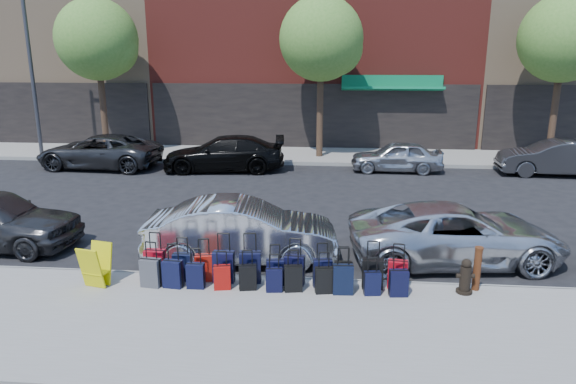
# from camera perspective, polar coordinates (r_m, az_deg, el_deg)

# --- Properties ---
(ground) EXTENTS (120.00, 120.00, 0.00)m
(ground) POSITION_cam_1_polar(r_m,az_deg,el_deg) (15.44, 0.46, -3.10)
(ground) COLOR black
(ground) RESTS_ON ground
(sidewalk_near) EXTENTS (60.00, 4.00, 0.15)m
(sidewalk_near) POSITION_cam_1_polar(r_m,az_deg,el_deg) (9.47, -2.97, -14.82)
(sidewalk_near) COLOR gray
(sidewalk_near) RESTS_ON ground
(sidewalk_far) EXTENTS (60.00, 4.00, 0.15)m
(sidewalk_far) POSITION_cam_1_polar(r_m,az_deg,el_deg) (25.11, 2.38, 4.09)
(sidewalk_far) COLOR gray
(sidewalk_far) RESTS_ON ground
(curb_near) EXTENTS (60.00, 0.08, 0.15)m
(curb_near) POSITION_cam_1_polar(r_m,az_deg,el_deg) (11.25, -1.49, -9.75)
(curb_near) COLOR gray
(curb_near) RESTS_ON ground
(curb_far) EXTENTS (60.00, 0.08, 0.15)m
(curb_far) POSITION_cam_1_polar(r_m,az_deg,el_deg) (23.13, 2.12, 3.16)
(curb_far) COLOR gray
(curb_far) RESTS_ON ground
(building_left) EXTENTS (15.00, 12.12, 16.00)m
(building_left) POSITION_cam_1_polar(r_m,az_deg,el_deg) (37.03, -23.81, 18.66)
(building_left) COLOR #9B7E5F
(building_left) RESTS_ON ground
(tree_left) EXTENTS (3.80, 3.80, 7.27)m
(tree_left) POSITION_cam_1_polar(r_m,az_deg,el_deg) (26.57, -20.15, 15.40)
(tree_left) COLOR black
(tree_left) RESTS_ON sidewalk_far
(tree_center) EXTENTS (3.80, 3.80, 7.27)m
(tree_center) POSITION_cam_1_polar(r_m,az_deg,el_deg) (24.15, 4.04, 16.37)
(tree_center) COLOR black
(tree_center) RESTS_ON sidewalk_far
(tree_right) EXTENTS (3.80, 3.80, 7.27)m
(tree_right) POSITION_cam_1_polar(r_m,az_deg,el_deg) (26.10, 28.59, 14.55)
(tree_right) COLOR black
(tree_right) RESTS_ON sidewalk_far
(streetlight) EXTENTS (2.59, 0.18, 8.00)m
(streetlight) POSITION_cam_1_polar(r_m,az_deg,el_deg) (27.31, -26.37, 13.16)
(streetlight) COLOR #333338
(streetlight) RESTS_ON sidewalk_far
(suitcase_front_0) EXTENTS (0.44, 0.26, 1.02)m
(suitcase_front_0) POSITION_cam_1_polar(r_m,az_deg,el_deg) (11.40, -14.53, -7.75)
(suitcase_front_0) COLOR maroon
(suitcase_front_0) RESTS_ON sidewalk_near
(suitcase_front_1) EXTENTS (0.39, 0.23, 0.94)m
(suitcase_front_1) POSITION_cam_1_polar(r_m,az_deg,el_deg) (11.20, -11.63, -8.13)
(suitcase_front_1) COLOR black
(suitcase_front_1) RESTS_ON sidewalk_near
(suitcase_front_2) EXTENTS (0.41, 0.28, 0.92)m
(suitcase_front_2) POSITION_cam_1_polar(r_m,az_deg,el_deg) (11.09, -9.27, -8.28)
(suitcase_front_2) COLOR #971209
(suitcase_front_2) RESTS_ON sidewalk_near
(suitcase_front_3) EXTENTS (0.44, 0.25, 1.06)m
(suitcase_front_3) POSITION_cam_1_polar(r_m,az_deg,el_deg) (10.96, -7.15, -8.23)
(suitcase_front_3) COLOR black
(suitcase_front_3) RESTS_ON sidewalk_near
(suitcase_front_4) EXTENTS (0.47, 0.29, 1.07)m
(suitcase_front_4) POSITION_cam_1_polar(r_m,az_deg,el_deg) (10.88, -4.22, -8.32)
(suitcase_front_4) COLOR black
(suitcase_front_4) RESTS_ON sidewalk_near
(suitcase_front_5) EXTENTS (0.39, 0.25, 0.87)m
(suitcase_front_5) POSITION_cam_1_polar(r_m,az_deg,el_deg) (10.77, -1.43, -8.89)
(suitcase_front_5) COLOR black
(suitcase_front_5) RESTS_ON sidewalk_near
(suitcase_front_6) EXTENTS (0.43, 0.27, 0.99)m
(suitcase_front_6) POSITION_cam_1_polar(r_m,az_deg,el_deg) (10.78, 0.73, -8.65)
(suitcase_front_6) COLOR black
(suitcase_front_6) RESTS_ON sidewalk_near
(suitcase_front_7) EXTENTS (0.41, 0.27, 0.93)m
(suitcase_front_7) POSITION_cam_1_polar(r_m,az_deg,el_deg) (10.72, 3.85, -8.94)
(suitcase_front_7) COLOR black
(suitcase_front_7) RESTS_ON sidewalk_near
(suitcase_front_8) EXTENTS (0.37, 0.22, 0.87)m
(suitcase_front_8) POSITION_cam_1_polar(r_m,az_deg,el_deg) (10.72, 6.14, -9.10)
(suitcase_front_8) COLOR black
(suitcase_front_8) RESTS_ON sidewalk_near
(suitcase_front_9) EXTENTS (0.42, 0.23, 1.01)m
(suitcase_front_9) POSITION_cam_1_polar(r_m,az_deg,el_deg) (10.74, 9.38, -8.92)
(suitcase_front_9) COLOR black
(suitcase_front_9) RESTS_ON sidewalk_near
(suitcase_front_10) EXTENTS (0.42, 0.27, 0.94)m
(suitcase_front_10) POSITION_cam_1_polar(r_m,az_deg,el_deg) (10.85, 12.07, -8.93)
(suitcase_front_10) COLOR #A20A15
(suitcase_front_10) RESTS_ON sidewalk_near
(suitcase_back_0) EXTENTS (0.43, 0.28, 0.95)m
(suitcase_back_0) POSITION_cam_1_polar(r_m,az_deg,el_deg) (11.05, -14.99, -8.64)
(suitcase_back_0) COLOR #404146
(suitcase_back_0) RESTS_ON sidewalk_near
(suitcase_back_1) EXTENTS (0.41, 0.27, 0.93)m
(suitcase_back_1) POSITION_cam_1_polar(r_m,az_deg,el_deg) (10.91, -12.68, -8.85)
(suitcase_back_1) COLOR black
(suitcase_back_1) RESTS_ON sidewalk_near
(suitcase_back_2) EXTENTS (0.36, 0.21, 0.85)m
(suitcase_back_2) POSITION_cam_1_polar(r_m,az_deg,el_deg) (10.79, -10.22, -9.13)
(suitcase_back_2) COLOR black
(suitcase_back_2) RESTS_ON sidewalk_near
(suitcase_back_3) EXTENTS (0.37, 0.26, 0.80)m
(suitcase_back_3) POSITION_cam_1_polar(r_m,az_deg,el_deg) (10.67, -7.32, -9.37)
(suitcase_back_3) COLOR #980D09
(suitcase_back_3) RESTS_ON sidewalk_near
(suitcase_back_4) EXTENTS (0.38, 0.26, 0.83)m
(suitcase_back_4) POSITION_cam_1_polar(r_m,az_deg,el_deg) (10.60, -4.50, -9.42)
(suitcase_back_4) COLOR black
(suitcase_back_4) RESTS_ON sidewalk_near
(suitcase_back_5) EXTENTS (0.35, 0.22, 0.78)m
(suitcase_back_5) POSITION_cam_1_polar(r_m,az_deg,el_deg) (10.49, -1.55, -9.72)
(suitcase_back_5) COLOR black
(suitcase_back_5) RESTS_ON sidewalk_near
(suitcase_back_6) EXTENTS (0.39, 0.26, 0.86)m
(suitcase_back_6) POSITION_cam_1_polar(r_m,az_deg,el_deg) (10.50, 0.59, -9.56)
(suitcase_back_6) COLOR black
(suitcase_back_6) RESTS_ON sidewalk_near
(suitcase_back_7) EXTENTS (0.39, 0.27, 0.85)m
(suitcase_back_7) POSITION_cam_1_polar(r_m,az_deg,el_deg) (10.45, 4.03, -9.75)
(suitcase_back_7) COLOR black
(suitcase_back_7) RESTS_ON sidewalk_near
(suitcase_back_8) EXTENTS (0.41, 0.25, 0.95)m
(suitcase_back_8) POSITION_cam_1_polar(r_m,az_deg,el_deg) (10.44, 6.13, -9.63)
(suitcase_back_8) COLOR black
(suitcase_back_8) RESTS_ON sidewalk_near
(suitcase_back_9) EXTENTS (0.34, 0.23, 0.77)m
(suitcase_back_9) POSITION_cam_1_polar(r_m,az_deg,el_deg) (10.49, 9.34, -9.97)
(suitcase_back_9) COLOR black
(suitcase_back_9) RESTS_ON sidewalk_near
(suitcase_back_10) EXTENTS (0.38, 0.25, 0.86)m
(suitcase_back_10) POSITION_cam_1_polar(r_m,az_deg,el_deg) (10.53, 12.18, -9.84)
(suitcase_back_10) COLOR black
(suitcase_back_10) RESTS_ON sidewalk_near
(fire_hydrant) EXTENTS (0.37, 0.33, 0.72)m
(fire_hydrant) POSITION_cam_1_polar(r_m,az_deg,el_deg) (10.98, 19.10, -8.93)
(fire_hydrant) COLOR black
(fire_hydrant) RESTS_ON sidewalk_near
(bollard) EXTENTS (0.17, 0.17, 0.92)m
(bollard) POSITION_cam_1_polar(r_m,az_deg,el_deg) (11.14, 20.29, -7.91)
(bollard) COLOR #38190C
(bollard) RESTS_ON sidewalk_near
(display_rack) EXTENTS (0.60, 0.64, 0.88)m
(display_rack) POSITION_cam_1_polar(r_m,az_deg,el_deg) (11.35, -20.56, -7.71)
(display_rack) COLOR #D5D00B
(display_rack) RESTS_ON sidewalk_near
(car_near_1) EXTENTS (4.63, 1.97, 1.49)m
(car_near_1) POSITION_cam_1_polar(r_m,az_deg,el_deg) (12.21, -5.15, -4.41)
(car_near_1) COLOR silver
(car_near_1) RESTS_ON ground
(car_near_2) EXTENTS (5.22, 2.85, 1.39)m
(car_near_2) POSITION_cam_1_polar(r_m,az_deg,el_deg) (12.81, 18.17, -4.42)
(car_near_2) COLOR silver
(car_near_2) RESTS_ON ground
(car_far_0) EXTENTS (5.44, 2.77, 1.47)m
(car_far_0) POSITION_cam_1_polar(r_m,az_deg,el_deg) (23.91, -20.22, 4.25)
(car_far_0) COLOR #303032
(car_far_0) RESTS_ON ground
(car_far_1) EXTENTS (5.33, 2.62, 1.49)m
(car_far_1) POSITION_cam_1_polar(r_m,az_deg,el_deg) (22.07, -7.13, 4.26)
(car_far_1) COLOR black
(car_far_1) RESTS_ON ground
(car_far_2) EXTENTS (3.85, 1.60, 1.30)m
(car_far_2) POSITION_cam_1_polar(r_m,az_deg,el_deg) (22.25, 11.98, 3.89)
(car_far_2) COLOR #B8BABF
(car_far_2) RESTS_ON ground
(car_far_3) EXTENTS (4.52, 1.81, 1.46)m
(car_far_3) POSITION_cam_1_polar(r_m,az_deg,el_deg) (23.71, 27.53, 3.38)
(car_far_3) COLOR #363638
(car_far_3) RESTS_ON ground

